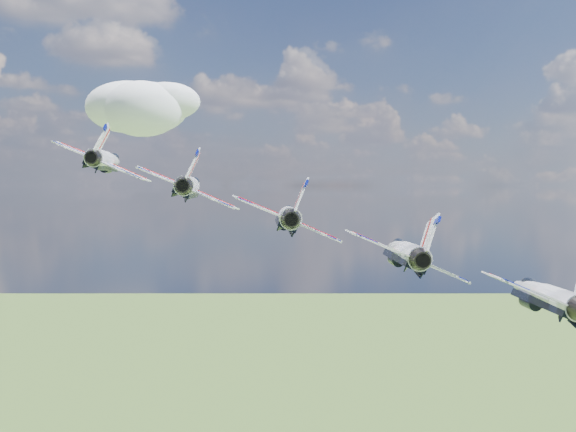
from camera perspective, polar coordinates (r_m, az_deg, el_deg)
name	(u,v)px	position (r m, az deg, el deg)	size (l,w,h in m)	color
cloud_far	(130,98)	(317.03, -12.38, 9.13)	(57.55, 45.22, 22.61)	white
jet_0	(107,160)	(82.44, -14.14, 4.31)	(10.31, 15.26, 4.56)	white
jet_1	(190,186)	(74.72, -7.73, 2.38)	(10.31, 15.26, 4.56)	white
jet_2	(288,216)	(68.24, 0.00, 0.00)	(10.31, 15.26, 4.56)	silver
jet_3	(404,252)	(63.38, 9.13, -2.80)	(10.31, 15.26, 4.56)	white
jet_4	(543,295)	(60.53, 19.48, -5.88)	(10.31, 15.26, 4.56)	white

